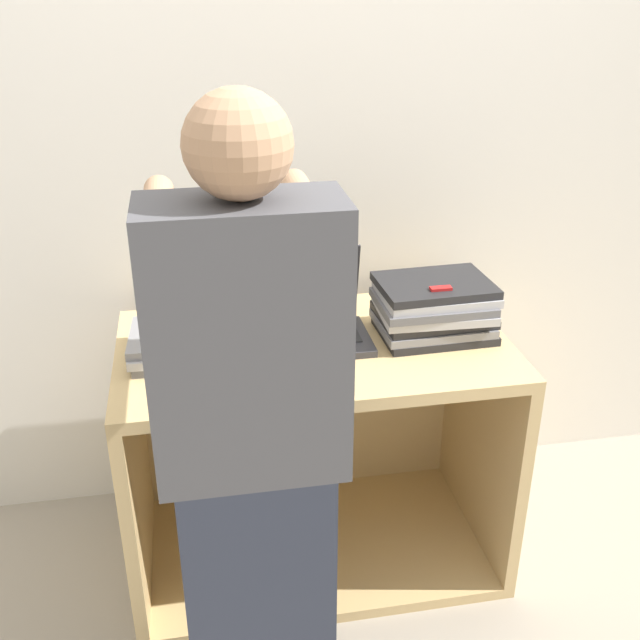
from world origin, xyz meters
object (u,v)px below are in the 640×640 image
(laptop_open, at_px, (311,321))
(laptop_stack_right, at_px, (434,308))
(laptop_stack_left, at_px, (190,343))
(person, at_px, (252,454))

(laptop_open, relative_size, laptop_stack_right, 0.95)
(laptop_open, relative_size, laptop_stack_left, 0.95)
(laptop_stack_left, distance_m, person, 0.53)
(laptop_open, height_order, laptop_stack_right, laptop_open)
(laptop_stack_left, bearing_deg, laptop_stack_right, 0.11)
(laptop_open, xyz_separation_m, person, (-0.23, -0.56, -0.03))
(laptop_open, bearing_deg, person, -111.92)
(laptop_open, height_order, person, person)
(person, bearing_deg, laptop_stack_right, 41.84)
(laptop_stack_right, xyz_separation_m, person, (-0.58, -0.52, -0.07))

